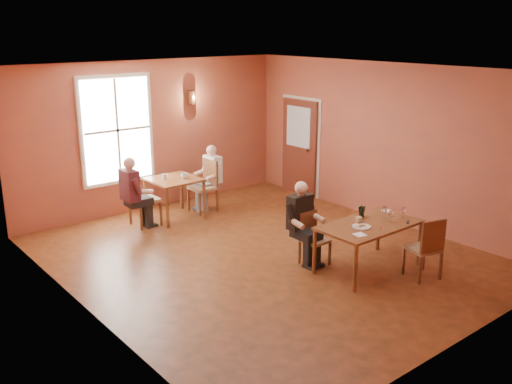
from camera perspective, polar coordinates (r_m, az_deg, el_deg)
ground at (r=9.42m, az=0.77°, el=-6.41°), size 6.00×7.00×0.01m
wall_back at (r=11.78m, az=-10.26°, el=5.61°), size 6.00×0.04×3.00m
wall_front at (r=6.76m, az=20.28°, el=-3.19°), size 6.00×0.04×3.00m
wall_left at (r=7.45m, az=-17.16°, el=-1.13°), size 0.04×7.00×3.00m
wall_right at (r=11.07m, az=12.83°, el=4.78°), size 0.04×7.00×3.00m
ceiling at (r=8.71m, az=0.85°, el=12.12°), size 6.00×7.00×0.04m
window at (r=11.34m, az=-13.72°, el=6.03°), size 1.36×0.10×1.96m
door at (r=12.63m, az=4.32°, el=4.46°), size 0.12×1.04×2.10m
wall_sconce at (r=12.04m, az=-6.41°, el=9.38°), size 0.16×0.16×0.28m
main_table at (r=8.97m, az=11.14°, el=-5.38°), size 1.59×0.89×0.74m
chair_diner_main at (r=9.00m, az=5.92°, el=-4.72°), size 0.37×0.37×0.84m
diner_main at (r=8.91m, az=6.10°, el=-3.46°), size 0.51×0.51×1.28m
chair_empty at (r=8.85m, az=16.37°, el=-5.32°), size 0.52×0.52×0.95m
plate_food at (r=8.66m, az=10.50°, el=-3.38°), size 0.30×0.30×0.04m
sandwich at (r=8.78m, az=10.21°, el=-2.87°), size 0.08×0.08×0.10m
goblet_a at (r=9.16m, az=12.70°, el=-1.92°), size 0.08×0.08×0.18m
goblet_b at (r=9.20m, az=14.56°, el=-1.99°), size 0.08×0.08×0.18m
goblet_c at (r=8.97m, az=13.41°, el=-2.35°), size 0.09×0.09×0.19m
menu_stand at (r=9.07m, az=10.52°, el=-1.98°), size 0.11×0.07×0.18m
knife at (r=8.67m, az=12.42°, el=-3.58°), size 0.17×0.10×0.00m
napkin at (r=8.36m, az=10.33°, el=-4.22°), size 0.19×0.19×0.01m
side_plate at (r=9.48m, az=12.93°, el=-1.84°), size 0.20×0.20×0.01m
sunglasses at (r=9.04m, az=14.98°, el=-2.90°), size 0.12×0.09×0.01m
second_table at (r=11.22m, az=-8.12°, el=-0.63°), size 0.90×0.90×0.80m
chair_diner_white at (r=11.51m, az=-5.39°, el=0.56°), size 0.46×0.46×1.05m
diner_white at (r=11.50m, az=-5.28°, el=1.12°), size 0.51×0.51×1.27m
chair_diner_maroon at (r=10.87m, az=-11.07°, el=-0.61°), size 0.47×0.47×1.05m
diner_maroon at (r=10.82m, az=-11.25°, el=0.05°), size 0.53×0.53×1.33m
cup_a at (r=11.08m, az=-7.19°, el=1.62°), size 0.17×0.17×0.10m
cup_b at (r=11.09m, az=-9.16°, el=1.55°), size 0.12×0.12×0.10m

